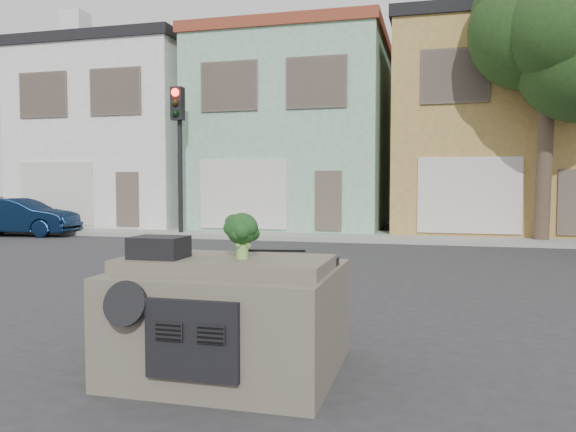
% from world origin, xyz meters
% --- Properties ---
extents(ground_plane, '(120.00, 120.00, 0.00)m').
position_xyz_m(ground_plane, '(0.00, 0.00, 0.00)').
color(ground_plane, '#303033').
rests_on(ground_plane, ground).
extents(sidewalk, '(40.00, 3.00, 0.15)m').
position_xyz_m(sidewalk, '(0.00, 10.50, 0.07)').
color(sidewalk, gray).
rests_on(sidewalk, ground).
extents(townhouse_white, '(7.20, 8.20, 7.55)m').
position_xyz_m(townhouse_white, '(-11.00, 14.50, 3.77)').
color(townhouse_white, white).
rests_on(townhouse_white, ground).
extents(townhouse_mint, '(7.20, 8.20, 7.55)m').
position_xyz_m(townhouse_mint, '(-3.50, 14.50, 3.77)').
color(townhouse_mint, '#8CBE9C').
rests_on(townhouse_mint, ground).
extents(townhouse_tan, '(7.20, 8.20, 7.55)m').
position_xyz_m(townhouse_tan, '(4.00, 14.50, 3.77)').
color(townhouse_tan, '#AF8A46').
rests_on(townhouse_tan, ground).
extents(navy_sedan, '(4.10, 1.87, 1.30)m').
position_xyz_m(navy_sedan, '(-12.10, 8.54, 0.00)').
color(navy_sedan, black).
rests_on(navy_sedan, ground).
extents(traffic_signal, '(0.40, 0.40, 5.10)m').
position_xyz_m(traffic_signal, '(-6.50, 9.50, 2.55)').
color(traffic_signal, black).
rests_on(traffic_signal, ground).
extents(tree_near, '(4.40, 4.00, 8.50)m').
position_xyz_m(tree_near, '(5.00, 9.80, 4.25)').
color(tree_near, '#213E18').
rests_on(tree_near, ground).
extents(car_dashboard, '(2.00, 1.80, 1.12)m').
position_xyz_m(car_dashboard, '(0.00, -3.00, 0.56)').
color(car_dashboard, '#625B4C').
rests_on(car_dashboard, ground).
extents(instrument_hump, '(0.48, 0.38, 0.20)m').
position_xyz_m(instrument_hump, '(-0.58, -3.35, 1.22)').
color(instrument_hump, black).
rests_on(instrument_hump, car_dashboard).
extents(wiper_arm, '(0.69, 0.15, 0.02)m').
position_xyz_m(wiper_arm, '(0.28, -2.62, 1.13)').
color(wiper_arm, black).
rests_on(wiper_arm, car_dashboard).
extents(broccoli, '(0.48, 0.48, 0.43)m').
position_xyz_m(broccoli, '(0.18, -3.21, 1.34)').
color(broccoli, '#153514').
rests_on(broccoli, car_dashboard).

